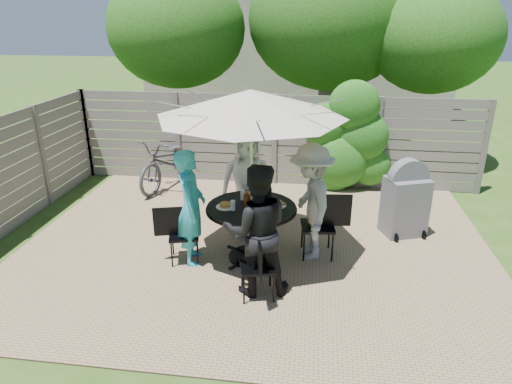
# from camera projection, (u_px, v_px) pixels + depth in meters

# --- Properties ---
(backyard_envelope) EXTENTS (60.00, 60.00, 5.00)m
(backyard_envelope) POSITION_uv_depth(u_px,v_px,m) (299.00, 35.00, 15.23)
(backyard_envelope) COLOR #2C4A17
(backyard_envelope) RESTS_ON ground
(patio_table) EXTENTS (1.49, 1.49, 0.82)m
(patio_table) POSITION_uv_depth(u_px,v_px,m) (251.00, 223.00, 6.41)
(patio_table) COLOR black
(patio_table) RESTS_ON ground
(umbrella) EXTENTS (2.99, 2.99, 2.42)m
(umbrella) POSITION_uv_depth(u_px,v_px,m) (251.00, 103.00, 5.79)
(umbrella) COLOR silver
(umbrella) RESTS_ON ground
(chair_back) EXTENTS (0.58, 0.75, 0.99)m
(chair_back) POSITION_uv_depth(u_px,v_px,m) (247.00, 212.00, 7.40)
(chair_back) COLOR black
(chair_back) RESTS_ON ground
(person_back) EXTENTS (0.93, 0.71, 1.71)m
(person_back) POSITION_uv_depth(u_px,v_px,m) (247.00, 183.00, 7.07)
(person_back) COLOR silver
(person_back) RESTS_ON ground
(chair_left) EXTENTS (0.65, 0.50, 0.85)m
(chair_left) POSITION_uv_depth(u_px,v_px,m) (184.00, 245.00, 6.45)
(chair_left) COLOR black
(chair_left) RESTS_ON ground
(person_left) EXTENTS (0.52, 0.68, 1.66)m
(person_left) POSITION_uv_depth(u_px,v_px,m) (191.00, 208.00, 6.25)
(person_left) COLOR #29A2B4
(person_left) RESTS_ON ground
(chair_front) EXTENTS (0.51, 0.66, 0.87)m
(chair_front) POSITION_uv_depth(u_px,v_px,m) (258.00, 279.00, 5.63)
(chair_front) COLOR black
(chair_front) RESTS_ON ground
(person_front) EXTENTS (0.95, 0.81, 1.71)m
(person_front) POSITION_uv_depth(u_px,v_px,m) (257.00, 231.00, 5.53)
(person_front) COLOR black
(person_front) RESTS_ON ground
(chair_right) EXTENTS (0.72, 0.51, 0.96)m
(chair_right) POSITION_uv_depth(u_px,v_px,m) (318.00, 238.00, 6.59)
(chair_right) COLOR black
(chair_right) RESTS_ON ground
(person_right) EXTENTS (0.85, 1.20, 1.69)m
(person_right) POSITION_uv_depth(u_px,v_px,m) (310.00, 203.00, 6.37)
(person_right) COLOR #9C9B97
(person_right) RESTS_ON ground
(plate_back) EXTENTS (0.26, 0.26, 0.06)m
(plate_back) POSITION_uv_depth(u_px,v_px,m) (249.00, 195.00, 6.64)
(plate_back) COLOR white
(plate_back) RESTS_ON patio_table
(plate_left) EXTENTS (0.26, 0.26, 0.06)m
(plate_left) POSITION_uv_depth(u_px,v_px,m) (225.00, 206.00, 6.28)
(plate_left) COLOR white
(plate_left) RESTS_ON patio_table
(plate_front) EXTENTS (0.26, 0.26, 0.06)m
(plate_front) POSITION_uv_depth(u_px,v_px,m) (253.00, 216.00, 5.97)
(plate_front) COLOR white
(plate_front) RESTS_ON patio_table
(plate_right) EXTENTS (0.26, 0.26, 0.06)m
(plate_right) POSITION_uv_depth(u_px,v_px,m) (277.00, 204.00, 6.34)
(plate_right) COLOR white
(plate_right) RESTS_ON patio_table
(plate_extra) EXTENTS (0.24, 0.24, 0.06)m
(plate_extra) POSITION_uv_depth(u_px,v_px,m) (267.00, 213.00, 6.04)
(plate_extra) COLOR white
(plate_extra) RESTS_ON patio_table
(glass_back) EXTENTS (0.07, 0.07, 0.14)m
(glass_back) POSITION_uv_depth(u_px,v_px,m) (243.00, 195.00, 6.52)
(glass_back) COLOR silver
(glass_back) RESTS_ON patio_table
(glass_left) EXTENTS (0.07, 0.07, 0.14)m
(glass_left) POSITION_uv_depth(u_px,v_px,m) (233.00, 205.00, 6.17)
(glass_left) COLOR silver
(glass_left) RESTS_ON patio_table
(glass_front) EXTENTS (0.07, 0.07, 0.14)m
(glass_front) POSITION_uv_depth(u_px,v_px,m) (261.00, 209.00, 6.06)
(glass_front) COLOR silver
(glass_front) RESTS_ON patio_table
(glass_right) EXTENTS (0.07, 0.07, 0.14)m
(glass_right) POSITION_uv_depth(u_px,v_px,m) (269.00, 198.00, 6.41)
(glass_right) COLOR silver
(glass_right) RESTS_ON patio_table
(syrup_jug) EXTENTS (0.09, 0.09, 0.16)m
(syrup_jug) POSITION_uv_depth(u_px,v_px,m) (247.00, 200.00, 6.33)
(syrup_jug) COLOR #59280C
(syrup_jug) RESTS_ON patio_table
(coffee_cup) EXTENTS (0.08, 0.08, 0.12)m
(coffee_cup) POSITION_uv_depth(u_px,v_px,m) (257.00, 196.00, 6.51)
(coffee_cup) COLOR #C6B293
(coffee_cup) RESTS_ON patio_table
(bicycle) EXTENTS (1.19, 2.09, 1.04)m
(bicycle) POSITION_uv_depth(u_px,v_px,m) (170.00, 161.00, 9.19)
(bicycle) COLOR #333338
(bicycle) RESTS_ON ground
(bbq_grill) EXTENTS (0.74, 0.66, 1.26)m
(bbq_grill) POSITION_uv_depth(u_px,v_px,m) (405.00, 201.00, 7.13)
(bbq_grill) COLOR slate
(bbq_grill) RESTS_ON ground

